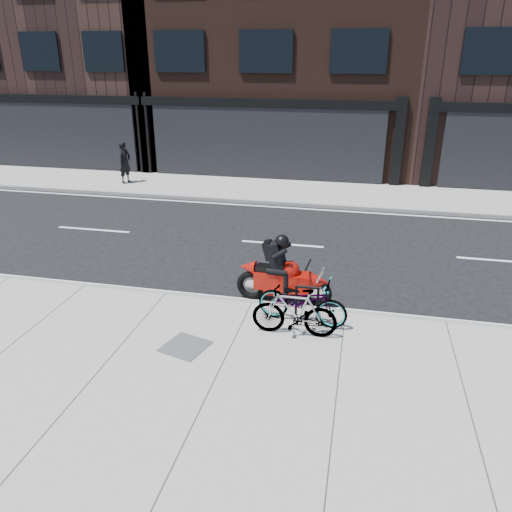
% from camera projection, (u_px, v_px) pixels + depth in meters
% --- Properties ---
extents(ground, '(120.00, 120.00, 0.00)m').
position_uv_depth(ground, '(269.00, 272.00, 12.66)').
color(ground, black).
rests_on(ground, ground).
extents(sidewalk_near, '(60.00, 6.00, 0.13)m').
position_uv_depth(sidewalk_near, '(211.00, 390.00, 8.11)').
color(sidewalk_near, gray).
rests_on(sidewalk_near, ground).
extents(sidewalk_far, '(60.00, 3.50, 0.13)m').
position_uv_depth(sidewalk_far, '(306.00, 192.00, 19.65)').
color(sidewalk_far, gray).
rests_on(sidewalk_far, ground).
extents(building_midwest, '(10.00, 10.00, 12.00)m').
position_uv_depth(building_midwest, '(96.00, 35.00, 25.87)').
color(building_midwest, black).
rests_on(building_midwest, ground).
extents(building_center, '(12.00, 10.00, 14.50)m').
position_uv_depth(building_center, '(287.00, 5.00, 23.43)').
color(building_center, black).
rests_on(building_center, ground).
extents(bike_rack, '(0.48, 0.06, 0.81)m').
position_uv_depth(bike_rack, '(307.00, 301.00, 9.83)').
color(bike_rack, black).
rests_on(bike_rack, sidewalk_near).
extents(bicycle_front, '(1.89, 0.89, 0.95)m').
position_uv_depth(bicycle_front, '(302.00, 301.00, 9.85)').
color(bicycle_front, gray).
rests_on(bicycle_front, sidewalk_near).
extents(bicycle_rear, '(1.63, 0.47, 0.98)m').
position_uv_depth(bicycle_rear, '(294.00, 312.00, 9.41)').
color(bicycle_rear, gray).
rests_on(bicycle_rear, sidewalk_near).
extents(motorcycle, '(2.15, 0.57, 1.60)m').
position_uv_depth(motorcycle, '(288.00, 276.00, 10.82)').
color(motorcycle, black).
rests_on(motorcycle, ground).
extents(pedestrian, '(0.56, 0.71, 1.70)m').
position_uv_depth(pedestrian, '(125.00, 162.00, 20.49)').
color(pedestrian, black).
rests_on(pedestrian, sidewalk_far).
extents(utility_grate, '(0.93, 0.93, 0.02)m').
position_uv_depth(utility_grate, '(185.00, 346.00, 9.18)').
color(utility_grate, '#57585A').
rests_on(utility_grate, sidewalk_near).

